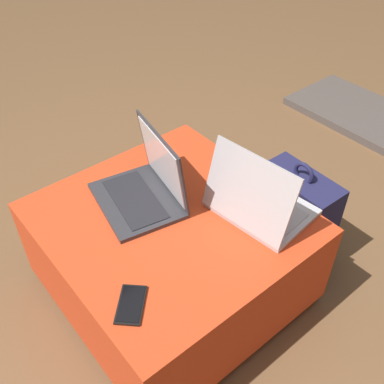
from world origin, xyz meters
TOP-DOWN VIEW (x-y plane):
  - ground_plane at (0.00, 0.00)m, footprint 14.00×14.00m
  - ottoman at (0.00, 0.00)m, footprint 0.83×0.81m
  - laptop_near at (-0.13, -0.01)m, footprint 0.37×0.31m
  - laptop_far at (0.18, 0.24)m, footprint 0.35×0.29m
  - cell_phone at (0.21, -0.30)m, footprint 0.14×0.14m
  - backpack at (0.14, 0.54)m, footprint 0.32×0.21m

SIDE VIEW (x-z plane):
  - ground_plane at x=0.00m, z-range 0.00..0.00m
  - backpack at x=0.14m, z-range -0.04..0.42m
  - ottoman at x=0.00m, z-range 0.00..0.40m
  - cell_phone at x=0.21m, z-range 0.40..0.41m
  - laptop_far at x=0.18m, z-range 0.33..0.59m
  - laptop_near at x=-0.13m, z-range 0.33..0.59m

